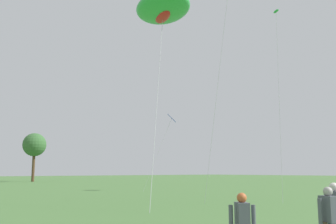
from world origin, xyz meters
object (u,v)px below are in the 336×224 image
Objects in this scene: big_show_kite at (165,7)px; person_short_left at (335,212)px; small_kite_triangle_green at (171,120)px; small_kite_stunt_black at (276,20)px; tree_shrub_far at (34,145)px; person_photographer at (329,217)px.

big_show_kite is 18.74m from person_short_left.
small_kite_triangle_green is 16.62m from small_kite_stunt_black.
tree_shrub_far is at bearing 133.76° from small_kite_triangle_green.
small_kite_triangle_green is (10.42, 11.64, -5.31)m from big_show_kite.
small_kite_triangle_green is 41.63m from tree_shrub_far.
small_kite_triangle_green is 0.86× the size of tree_shrub_far.
small_kite_triangle_green is at bearing -17.53° from person_short_left.
person_short_left is at bearing -105.11° from tree_shrub_far.
person_short_left is 69.48m from tree_shrub_far.
small_kite_stunt_black is at bearing -31.57° from person_photographer.
big_show_kite is 7.76m from small_kite_stunt_black.
tree_shrub_far is (1.84, 41.59, -0.42)m from small_kite_triangle_green.
person_short_left is at bearing 179.61° from big_show_kite.
small_kite_stunt_black is at bearing -95.51° from tree_shrub_far.
person_short_left is 0.13× the size of small_kite_stunt_black.
big_show_kite reaches higher than person_photographer.
person_photographer is at bearing -105.75° from tree_shrub_far.
small_kite_triangle_green is (17.09, 25.57, 6.22)m from person_photographer.
person_short_left reaches higher than person_photographer.
person_photographer is at bearing -77.47° from small_kite_triangle_green.
big_show_kite is 19.28m from person_photographer.
person_photographer is 0.12× the size of small_kite_stunt_black.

